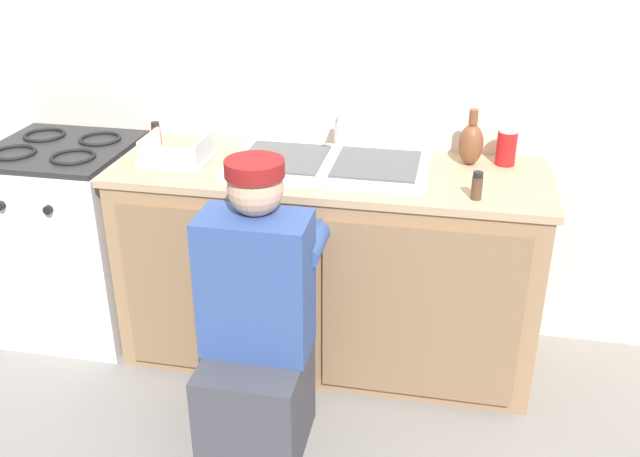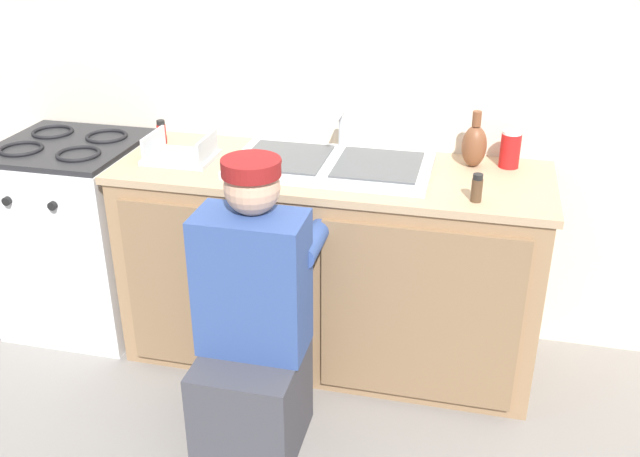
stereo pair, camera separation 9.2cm
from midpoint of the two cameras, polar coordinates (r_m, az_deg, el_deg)
ground_plane at (r=3.07m, az=0.44°, el=-12.70°), size 12.00×12.00×0.00m
back_wall at (r=3.11m, az=3.28°, el=13.49°), size 6.00×0.10×2.50m
counter_cabinet at (r=3.07m, az=1.69°, el=-3.19°), size 1.72×0.62×0.85m
countertop at (r=2.89m, az=1.84°, el=4.52°), size 1.76×0.62×0.03m
sink_double_basin at (r=2.88m, az=1.86°, el=5.18°), size 0.80×0.44×0.19m
stove_range at (r=3.48m, az=-17.95°, el=-0.42°), size 0.60×0.62×0.90m
plumber_person at (r=2.58m, az=-4.36°, el=-8.48°), size 0.42×0.61×1.10m
soda_cup_red at (r=2.99m, az=15.84°, el=6.12°), size 0.08×0.08×0.15m
spice_bottle_red at (r=3.23m, az=-11.76°, el=7.55°), size 0.04×0.04×0.10m
spice_bottle_pepper at (r=2.63m, az=13.43°, el=3.15°), size 0.04×0.04×0.10m
dish_rack_tray at (r=3.02m, az=-10.22°, el=5.87°), size 0.28×0.22×0.11m
vase_decorative at (r=2.96m, az=13.12°, el=6.51°), size 0.10×0.10×0.23m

